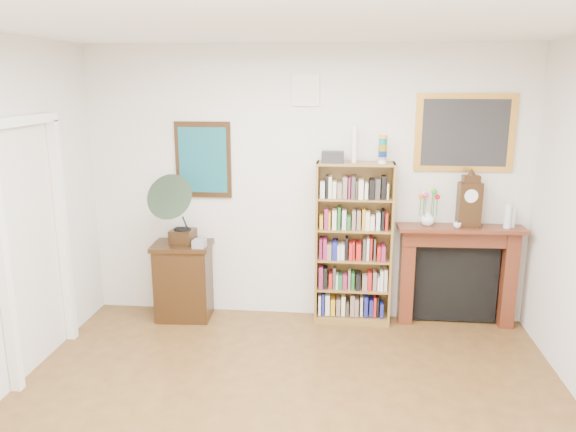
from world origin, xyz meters
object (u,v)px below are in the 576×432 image
object	(u,v)px
fireplace	(457,267)
mantel_clock	(469,202)
side_cabinet	(184,281)
gramophone	(178,205)
cd_stack	(199,244)
teacup	(457,225)
bookshelf	(354,235)
flower_vase	(428,218)
bottle_left	(508,216)
bottle_right	(512,217)

from	to	relation	value
fireplace	mantel_clock	world-z (taller)	mantel_clock
side_cabinet	gramophone	distance (m)	0.84
side_cabinet	mantel_clock	xyz separation A→B (m)	(2.86, 0.09, 0.88)
cd_stack	teacup	bearing A→B (deg)	3.22
cd_stack	gramophone	bearing A→B (deg)	175.36
gramophone	teacup	bearing A→B (deg)	9.16
bookshelf	cd_stack	bearing A→B (deg)	-172.65
cd_stack	flower_vase	size ratio (longest dim) A/B	0.80
fireplace	cd_stack	bearing A→B (deg)	-176.08
bookshelf	mantel_clock	world-z (taller)	bookshelf
fireplace	bottle_left	xyz separation A→B (m)	(0.43, -0.06, 0.56)
bookshelf	mantel_clock	distance (m)	1.17
teacup	gramophone	bearing A→B (deg)	-177.38
cd_stack	mantel_clock	size ratio (longest dim) A/B	0.23
bottle_right	flower_vase	bearing A→B (deg)	-179.21
side_cabinet	fireplace	bearing A→B (deg)	-0.15
cd_stack	mantel_clock	world-z (taller)	mantel_clock
gramophone	bottle_left	xyz separation A→B (m)	(3.23, 0.18, -0.07)
fireplace	flower_vase	bearing A→B (deg)	-175.86
mantel_clock	bottle_right	xyz separation A→B (m)	(0.43, 0.03, -0.15)
cd_stack	bottle_left	distance (m)	3.05
gramophone	fireplace	bearing A→B (deg)	11.44
bookshelf	bottle_right	xyz separation A→B (m)	(1.54, 0.04, 0.22)
teacup	bottle_left	bearing A→B (deg)	6.04
fireplace	teacup	xyz separation A→B (m)	(-0.05, -0.11, 0.47)
flower_vase	teacup	world-z (taller)	flower_vase
teacup	bottle_left	size ratio (longest dim) A/B	0.32
mantel_clock	bookshelf	bearing A→B (deg)	173.77
bookshelf	side_cabinet	world-z (taller)	bookshelf
flower_vase	teacup	xyz separation A→B (m)	(0.27, -0.08, -0.05)
bookshelf	flower_vase	xyz separation A→B (m)	(0.73, 0.03, 0.19)
bookshelf	mantel_clock	size ratio (longest dim) A/B	3.75
bottle_left	bottle_right	world-z (taller)	bottle_left
gramophone	teacup	distance (m)	2.76
mantel_clock	bottle_right	size ratio (longest dim) A/B	2.56
teacup	bottle_right	world-z (taller)	bottle_right
bookshelf	fireplace	world-z (taller)	bookshelf
fireplace	mantel_clock	xyz separation A→B (m)	(0.06, -0.06, 0.68)
gramophone	cd_stack	size ratio (longest dim) A/B	6.27
bottle_right	fireplace	bearing A→B (deg)	177.37
teacup	bottle_right	size ratio (longest dim) A/B	0.39
bookshelf	bottle_left	size ratio (longest dim) A/B	7.99
bookshelf	bottle_right	distance (m)	1.55
side_cabinet	cd_stack	size ratio (longest dim) A/B	6.76
fireplace	teacup	world-z (taller)	teacup
side_cabinet	bottle_left	xyz separation A→B (m)	(3.24, 0.08, 0.76)
fireplace	bookshelf	bearing A→B (deg)	-178.24
bottle_left	gramophone	bearing A→B (deg)	-176.87
fireplace	flower_vase	xyz separation A→B (m)	(-0.33, -0.03, 0.51)
side_cabinet	bottle_left	distance (m)	3.33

